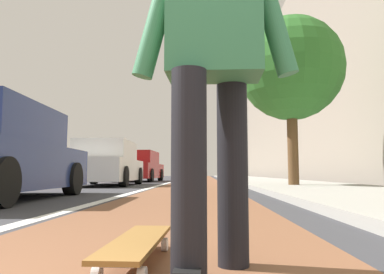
{
  "coord_description": "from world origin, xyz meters",
  "views": [
    {
      "loc": [
        -0.34,
        -0.31,
        0.41
      ],
      "look_at": [
        8.34,
        -0.02,
        1.27
      ],
      "focal_mm": 34.11,
      "sensor_mm": 36.0,
      "label": 1
    }
  ],
  "objects_px": {
    "skater_person": "(213,51)",
    "parked_car_mid": "(107,164)",
    "parked_car_far": "(139,167)",
    "street_tree_mid": "(291,69)",
    "skateboard": "(137,244)",
    "traffic_light": "(176,138)"
  },
  "relations": [
    {
      "from": "skater_person",
      "to": "parked_car_mid",
      "type": "distance_m",
      "value": 11.09
    },
    {
      "from": "parked_car_far",
      "to": "street_tree_mid",
      "type": "bearing_deg",
      "value": -145.48
    },
    {
      "from": "skateboard",
      "to": "skater_person",
      "type": "bearing_deg",
      "value": -113.32
    },
    {
      "from": "skateboard",
      "to": "street_tree_mid",
      "type": "relative_size",
      "value": 0.18
    },
    {
      "from": "parked_car_mid",
      "to": "parked_car_far",
      "type": "distance_m",
      "value": 5.74
    },
    {
      "from": "skateboard",
      "to": "parked_car_far",
      "type": "bearing_deg",
      "value": 10.18
    },
    {
      "from": "parked_car_mid",
      "to": "parked_car_far",
      "type": "xyz_separation_m",
      "value": [
        5.74,
        -0.04,
        0.0
      ]
    },
    {
      "from": "skateboard",
      "to": "parked_car_far",
      "type": "height_order",
      "value": "parked_car_far"
    },
    {
      "from": "skater_person",
      "to": "parked_car_far",
      "type": "relative_size",
      "value": 0.36
    },
    {
      "from": "skateboard",
      "to": "skater_person",
      "type": "relative_size",
      "value": 0.52
    },
    {
      "from": "skateboard",
      "to": "parked_car_mid",
      "type": "height_order",
      "value": "parked_car_mid"
    },
    {
      "from": "parked_car_mid",
      "to": "skater_person",
      "type": "bearing_deg",
      "value": -162.75
    },
    {
      "from": "traffic_light",
      "to": "skater_person",
      "type": "bearing_deg",
      "value": -175.22
    },
    {
      "from": "parked_car_far",
      "to": "skater_person",
      "type": "bearing_deg",
      "value": -168.73
    },
    {
      "from": "skateboard",
      "to": "skater_person",
      "type": "height_order",
      "value": "skater_person"
    },
    {
      "from": "parked_car_far",
      "to": "traffic_light",
      "type": "relative_size",
      "value": 1.13
    },
    {
      "from": "traffic_light",
      "to": "street_tree_mid",
      "type": "height_order",
      "value": "street_tree_mid"
    },
    {
      "from": "skater_person",
      "to": "parked_car_far",
      "type": "distance_m",
      "value": 16.65
    },
    {
      "from": "skater_person",
      "to": "parked_car_mid",
      "type": "height_order",
      "value": "skater_person"
    },
    {
      "from": "skater_person",
      "to": "parked_car_mid",
      "type": "xyz_separation_m",
      "value": [
        10.59,
        3.29,
        -0.24
      ]
    },
    {
      "from": "traffic_light",
      "to": "street_tree_mid",
      "type": "distance_m",
      "value": 15.57
    },
    {
      "from": "parked_car_mid",
      "to": "traffic_light",
      "type": "relative_size",
      "value": 1.13
    }
  ]
}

